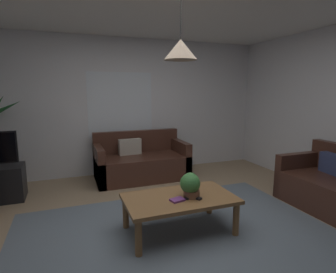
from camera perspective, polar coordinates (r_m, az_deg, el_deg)
floor at (r=3.18m, az=2.02°, el=-20.08°), size 5.37×5.08×0.02m
rug at (r=3.02m, az=3.59°, el=-21.59°), size 3.49×2.79×0.01m
wall_back at (r=5.24m, az=-8.82°, el=6.12°), size 5.49×0.06×2.51m
window_pane at (r=5.18m, az=-9.84°, el=6.54°), size 1.19×0.01×1.18m
couch_under_window at (r=4.95m, az=-5.64°, el=-5.52°), size 1.60×0.82×0.82m
coffee_table at (r=3.11m, az=2.41°, el=-13.35°), size 1.21×0.70×0.41m
book_on_table_0 at (r=2.98m, az=1.93°, el=-13.03°), size 0.16×0.13×0.02m
remote_on_table_0 at (r=3.08m, az=4.13°, el=-12.30°), size 0.14×0.16×0.02m
remote_on_table_1 at (r=3.06m, az=5.55°, el=-12.48°), size 0.13×0.16×0.02m
potted_plant_on_table at (r=3.04m, az=4.66°, el=-9.79°), size 0.22×0.22×0.27m
pendant_lamp at (r=2.89m, az=2.65°, el=17.62°), size 0.34×0.34×0.64m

